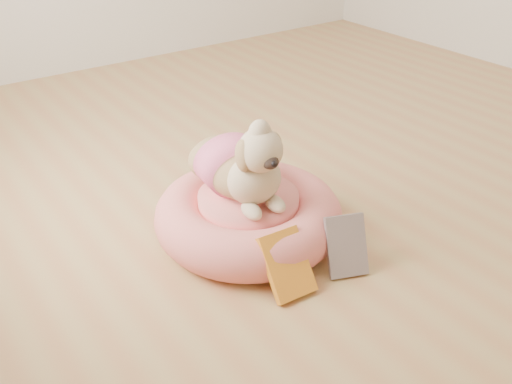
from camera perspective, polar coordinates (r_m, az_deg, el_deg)
floor at (r=2.75m, az=10.21°, el=1.79°), size 4.50×4.50×0.00m
pet_bed at (r=2.22m, az=-0.75°, el=-2.38°), size 0.73×0.73×0.19m
dog at (r=2.09m, az=-1.52°, el=4.09°), size 0.38×0.52×0.36m
book_yellow at (r=1.96m, az=3.12°, el=-7.25°), size 0.17×0.18×0.20m
book_white at (r=2.06m, az=9.03°, el=-5.34°), size 0.18×0.16×0.21m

